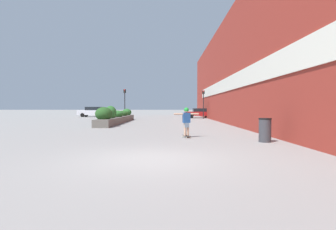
# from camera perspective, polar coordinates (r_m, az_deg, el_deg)

# --- Properties ---
(ground_plane) EXTENTS (300.00, 300.00, 0.00)m
(ground_plane) POSITION_cam_1_polar(r_m,az_deg,el_deg) (7.73, -4.26, -9.58)
(ground_plane) COLOR gray
(building_wall_right) EXTENTS (0.67, 48.56, 9.89)m
(building_wall_right) POSITION_cam_1_polar(r_m,az_deg,el_deg) (25.47, 12.85, 9.37)
(building_wall_right) COLOR maroon
(building_wall_right) RESTS_ON ground_plane
(planter_box) EXTENTS (1.36, 13.32, 1.64)m
(planter_box) POSITION_cam_1_polar(r_m,az_deg,el_deg) (25.66, -11.02, -0.47)
(planter_box) COLOR #605B54
(planter_box) RESTS_ON ground_plane
(skateboard) EXTENTS (0.41, 0.75, 0.10)m
(skateboard) POSITION_cam_1_polar(r_m,az_deg,el_deg) (13.14, 4.03, -4.59)
(skateboard) COLOR black
(skateboard) RESTS_ON ground_plane
(skateboarder) EXTENTS (1.28, 0.46, 1.40)m
(skateboarder) POSITION_cam_1_polar(r_m,az_deg,el_deg) (13.07, 4.04, -0.78)
(skateboarder) COLOR tan
(skateboarder) RESTS_ON skateboard
(trash_bin) EXTENTS (0.54, 0.54, 1.04)m
(trash_bin) POSITION_cam_1_polar(r_m,az_deg,el_deg) (12.10, 20.35, -3.09)
(trash_bin) COLOR #38383D
(trash_bin) RESTS_ON ground_plane
(car_leftmost) EXTENTS (4.29, 2.06, 1.36)m
(car_leftmost) POSITION_cam_1_polar(r_m,az_deg,el_deg) (37.33, 7.04, 0.50)
(car_leftmost) COLOR maroon
(car_leftmost) RESTS_ON ground_plane
(car_center_left) EXTENTS (4.62, 2.02, 1.58)m
(car_center_left) POSITION_cam_1_polar(r_m,az_deg,el_deg) (43.11, -15.90, 0.71)
(car_center_left) COLOR silver
(car_center_left) RESTS_ON ground_plane
(traffic_light_left) EXTENTS (0.28, 0.30, 3.79)m
(traffic_light_left) POSITION_cam_1_polar(r_m,az_deg,el_deg) (33.75, -9.40, 3.45)
(traffic_light_left) COLOR black
(traffic_light_left) RESTS_ON ground_plane
(traffic_light_right) EXTENTS (0.28, 0.30, 3.69)m
(traffic_light_right) POSITION_cam_1_polar(r_m,az_deg,el_deg) (34.36, 7.73, 3.33)
(traffic_light_right) COLOR black
(traffic_light_right) RESTS_ON ground_plane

